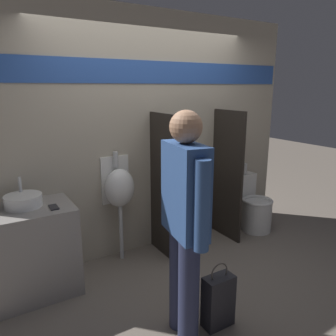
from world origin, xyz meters
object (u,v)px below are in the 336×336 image
Objects in this scene: urinal_far at (190,176)px; sink_basin at (23,201)px; shopping_bag at (218,301)px; cell_phone at (54,207)px; toilet at (254,208)px; person_in_vest at (185,219)px; urinal_near_counter at (119,188)px.

sink_basin is at bearing -176.68° from urinal_far.
urinal_far reaches higher than shopping_bag.
toilet is at bearing 1.82° from cell_phone.
person_in_vest is (0.92, -1.22, 0.07)m from sink_basin.
toilet is at bearing -50.50° from person_in_vest.
cell_phone is 1.61m from shopping_bag.
person_in_vest is at bearing -126.11° from urinal_far.
shopping_bag is at bearing -116.06° from urinal_far.
shopping_bag is (0.98, -1.12, -0.62)m from cell_phone.
urinal_near_counter is (0.74, 0.28, -0.02)m from cell_phone.
shopping_bag is at bearing -80.46° from urinal_near_counter.
sink_basin is at bearing 132.83° from shopping_bag.
shopping_bag is (-1.61, -1.21, -0.07)m from toilet.
urinal_near_counter reaches higher than sink_basin.
person_in_vest is at bearing -91.94° from urinal_near_counter.
person_in_vest is at bearing -56.28° from cell_phone.
sink_basin is at bearing -173.53° from urinal_near_counter.
person_in_vest is (-0.97, -1.33, 0.13)m from urinal_far.
toilet is at bearing -6.16° from urinal_near_counter.
urinal_near_counter is 1.55m from shopping_bag.
urinal_far is (1.89, 0.11, -0.07)m from sink_basin.
cell_phone is 2.65m from toilet.
toilet is 2.01m from shopping_bag.
urinal_far is at bearing -27.42° from person_in_vest.
shopping_bag is (1.20, -1.30, -0.67)m from sink_basin.
sink_basin is at bearing 45.76° from person_in_vest.
shopping_bag is (0.28, -0.08, -0.74)m from person_in_vest.
cell_phone is at bearing 131.07° from shopping_bag.
urinal_far is (0.92, 0.00, 0.00)m from urinal_near_counter.
toilet is 1.57× the size of shopping_bag.
person_in_vest is at bearing -149.19° from toilet.
sink_basin is 0.27× the size of urinal_near_counter.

